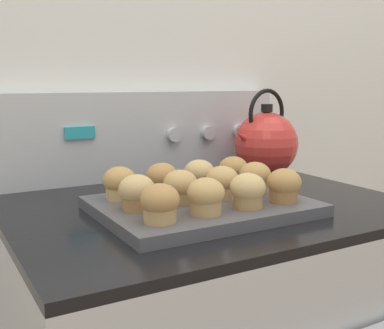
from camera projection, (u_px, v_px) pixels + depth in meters
The scene contains 16 objects.
wall_back at pixel (134, 65), 1.24m from camera, with size 8.00×0.05×2.40m.
control_panel at pixel (143, 135), 1.23m from camera, with size 0.77×0.07×0.22m.
muffin_pan at pixel (201, 206), 0.91m from camera, with size 0.39×0.30×0.02m.
muffin_r0_c0 at pixel (160, 203), 0.76m from camera, with size 0.06×0.06×0.06m.
muffin_r0_c1 at pixel (206, 196), 0.81m from camera, with size 0.06×0.06×0.06m.
muffin_r0_c2 at pixel (246, 191), 0.85m from camera, with size 0.06×0.06×0.06m.
muffin_r0_c3 at pixel (284, 185), 0.89m from camera, with size 0.06×0.06×0.06m.
muffin_r1_c0 at pixel (137, 193), 0.84m from camera, with size 0.06×0.06×0.06m.
muffin_r1_c1 at pixel (180, 187), 0.88m from camera, with size 0.06×0.06×0.06m.
muffin_r1_c2 at pixel (222, 182), 0.92m from camera, with size 0.06×0.06×0.06m.
muffin_r1_c3 at pixel (255, 178), 0.97m from camera, with size 0.06×0.06×0.06m.
muffin_r2_c0 at pixel (120, 183), 0.91m from camera, with size 0.06×0.06×0.06m.
muffin_r2_c1 at pixel (162, 179), 0.96m from camera, with size 0.06×0.06×0.06m.
muffin_r2_c2 at pixel (198, 175), 0.99m from camera, with size 0.06×0.06×0.06m.
muffin_r2_c3 at pixel (233, 171), 1.04m from camera, with size 0.06×0.06×0.06m.
tea_kettle at pixel (266, 143), 1.25m from camera, with size 0.20×0.17×0.23m.
Camera 1 is at (-0.50, -0.49, 1.16)m, focal length 45.00 mm.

